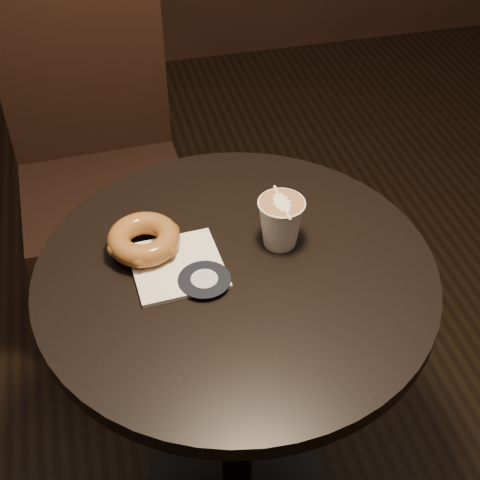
# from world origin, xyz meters

# --- Properties ---
(cafe_table) EXTENTS (0.70, 0.70, 0.75)m
(cafe_table) POSITION_xyz_m (0.00, 0.00, 0.55)
(cafe_table) COLOR black
(cafe_table) RESTS_ON ground
(chair) EXTENTS (0.44, 0.44, 1.07)m
(chair) POSITION_xyz_m (-0.20, 0.71, 0.60)
(chair) COLOR black
(chair) RESTS_ON ground
(pastry_bag) EXTENTS (0.16, 0.16, 0.01)m
(pastry_bag) POSITION_xyz_m (-0.10, 0.02, 0.75)
(pastry_bag) COLOR white
(pastry_bag) RESTS_ON cafe_table
(doughnut) EXTENTS (0.13, 0.13, 0.04)m
(doughnut) POSITION_xyz_m (-0.15, 0.08, 0.78)
(doughnut) COLOR brown
(doughnut) RESTS_ON pastry_bag
(latte_cup) EXTENTS (0.08, 0.08, 0.09)m
(latte_cup) POSITION_xyz_m (0.09, 0.04, 0.80)
(latte_cup) COLOR white
(latte_cup) RESTS_ON cafe_table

